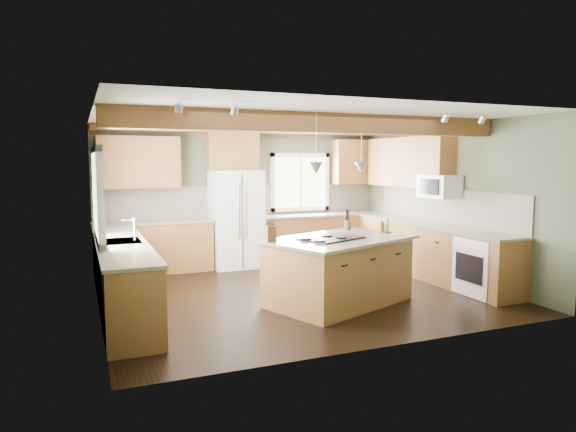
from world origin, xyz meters
name	(u,v)px	position (x,y,z in m)	size (l,w,h in m)	color
floor	(296,292)	(0.00, 0.00, 0.00)	(5.60, 5.60, 0.00)	black
ceiling	(296,118)	(0.00, 0.00, 2.60)	(5.60, 5.60, 0.00)	silver
wall_back	(245,196)	(0.00, 2.50, 1.30)	(5.60, 5.60, 0.00)	#434D36
wall_left	(96,214)	(-2.80, 0.00, 1.30)	(5.00, 5.00, 0.00)	#434D36
wall_right	(447,201)	(2.80, 0.00, 1.30)	(5.00, 5.00, 0.00)	#434D36
ceiling_beam	(320,123)	(0.00, -0.80, 2.47)	(5.55, 0.26, 0.26)	#5C2F1A
soffit_trim	(246,131)	(0.00, 2.40, 2.54)	(5.55, 0.20, 0.10)	#5C2F1A
backsplash_back	(245,200)	(0.00, 2.48, 1.21)	(5.58, 0.03, 0.58)	brown
backsplash_right	(445,206)	(2.78, 0.05, 1.21)	(0.03, 3.70, 0.58)	brown
base_cab_back_left	(154,248)	(-1.79, 2.20, 0.44)	(2.02, 0.60, 0.88)	brown
counter_back_left	(153,222)	(-1.79, 2.20, 0.90)	(2.06, 0.64, 0.04)	#4F483A
base_cab_back_right	(321,237)	(1.49, 2.20, 0.44)	(2.62, 0.60, 0.88)	brown
counter_back_right	(321,215)	(1.49, 2.20, 0.90)	(2.66, 0.64, 0.04)	#4F483A
base_cab_left	(122,277)	(-2.50, 0.05, 0.44)	(0.60, 3.70, 0.88)	brown
counter_left	(121,242)	(-2.50, 0.05, 0.90)	(0.64, 3.74, 0.04)	#4F483A
base_cab_right	(430,251)	(2.50, 0.05, 0.44)	(0.60, 3.70, 0.88)	brown
counter_right	(430,225)	(2.50, 0.05, 0.90)	(0.64, 3.74, 0.04)	#4F483A
upper_cab_back_left	(139,162)	(-1.99, 2.33, 1.95)	(1.40, 0.35, 0.90)	brown
upper_cab_over_fridge	(232,151)	(-0.30, 2.33, 2.15)	(0.96, 0.35, 0.70)	brown
upper_cab_right	(408,162)	(2.62, 0.90, 1.95)	(0.35, 2.20, 0.90)	brown
upper_cab_back_corner	(354,162)	(2.30, 2.33, 1.95)	(0.90, 0.35, 0.90)	brown
window_left	(96,194)	(-2.78, 0.05, 1.55)	(0.04, 1.60, 1.05)	white
window_back	(300,182)	(1.15, 2.48, 1.55)	(1.10, 0.04, 1.00)	white
sink	(121,242)	(-2.50, 0.05, 0.91)	(0.50, 0.65, 0.03)	#262628
faucet	(135,230)	(-2.32, 0.05, 1.05)	(0.02, 0.02, 0.28)	#B2B2B7
dishwasher	(133,302)	(-2.49, -1.25, 0.43)	(0.60, 0.60, 0.84)	white
oven	(485,267)	(2.49, -1.25, 0.43)	(0.60, 0.72, 0.84)	white
microwave	(439,186)	(2.58, -0.05, 1.55)	(0.40, 0.70, 0.38)	white
pendant_left	(316,168)	(-0.13, -0.97, 1.88)	(0.18, 0.18, 0.16)	#B2B2B7
pendant_right	(361,168)	(0.74, -0.63, 1.88)	(0.18, 0.18, 0.16)	#B2B2B7
refrigerator	(236,219)	(-0.30, 2.12, 0.90)	(0.90, 0.74, 1.80)	white
island	(339,272)	(0.30, -0.80, 0.44)	(1.89, 1.15, 0.88)	brown
island_top	(339,239)	(0.30, -0.80, 0.90)	(2.01, 1.28, 0.04)	#4F483A
cooktop	(331,238)	(0.16, -0.86, 0.93)	(0.82, 0.54, 0.02)	black
knife_block	(270,234)	(-0.69, -0.76, 1.02)	(0.12, 0.09, 0.21)	brown
utensil_crock	(348,225)	(0.80, -0.15, 0.99)	(0.11, 0.11, 0.14)	#473C38
bottle_tray	(385,226)	(1.19, -0.58, 1.02)	(0.21, 0.21, 0.19)	brown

